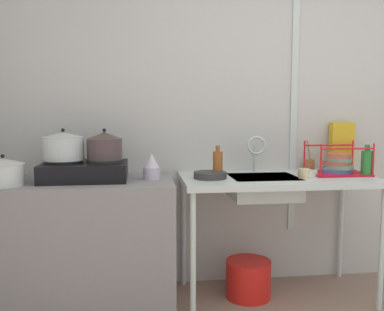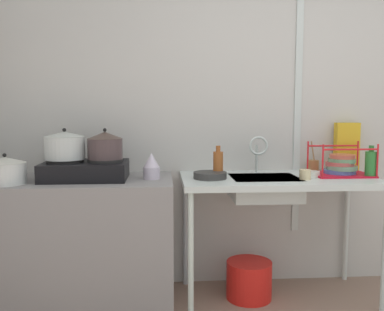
{
  "view_description": "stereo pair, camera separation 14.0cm",
  "coord_description": "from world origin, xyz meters",
  "px_view_note": "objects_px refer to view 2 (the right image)",
  "views": [
    {
      "loc": [
        -1.2,
        -1.37,
        1.3
      ],
      "look_at": [
        -0.86,
        1.42,
        1.0
      ],
      "focal_mm": 39.89,
      "sensor_mm": 36.0,
      "label": 1
    },
    {
      "loc": [
        -1.06,
        -1.38,
        1.3
      ],
      "look_at": [
        -0.86,
        1.42,
        1.0
      ],
      "focal_mm": 39.89,
      "sensor_mm": 36.0,
      "label": 2
    }
  ],
  "objects_px": {
    "stove": "(86,170)",
    "bucket_on_floor": "(249,280)",
    "pot_on_left_burner": "(65,145)",
    "cereal_box": "(347,147)",
    "percolator": "(152,166)",
    "dish_rack": "(341,166)",
    "bottle_by_rack": "(371,164)",
    "faucet": "(258,148)",
    "pot_beside_stove": "(5,170)",
    "utensil_jar": "(313,165)",
    "bottle_by_sink": "(218,164)",
    "frying_pan": "(210,175)",
    "cup_by_rack": "(305,174)",
    "pot_on_right_burner": "(105,145)",
    "sink_basin": "(264,188)",
    "small_bowl_on_drainboard": "(310,174)"
  },
  "relations": [
    {
      "from": "pot_beside_stove",
      "to": "percolator",
      "type": "relative_size",
      "value": 1.47
    },
    {
      "from": "pot_on_right_burner",
      "to": "bottle_by_rack",
      "type": "xyz_separation_m",
      "value": [
        1.77,
        -0.06,
        -0.13
      ]
    },
    {
      "from": "pot_beside_stove",
      "to": "pot_on_left_burner",
      "type": "bearing_deg",
      "value": 24.04
    },
    {
      "from": "pot_on_left_burner",
      "to": "cereal_box",
      "type": "relative_size",
      "value": 0.73
    },
    {
      "from": "bucket_on_floor",
      "to": "small_bowl_on_drainboard",
      "type": "bearing_deg",
      "value": -0.25
    },
    {
      "from": "pot_on_left_burner",
      "to": "pot_beside_stove",
      "type": "height_order",
      "value": "pot_on_left_burner"
    },
    {
      "from": "bottle_by_sink",
      "to": "pot_beside_stove",
      "type": "bearing_deg",
      "value": -172.49
    },
    {
      "from": "faucet",
      "to": "cereal_box",
      "type": "relative_size",
      "value": 0.75
    },
    {
      "from": "stove",
      "to": "bucket_on_floor",
      "type": "bearing_deg",
      "value": 0.53
    },
    {
      "from": "stove",
      "to": "dish_rack",
      "type": "xyz_separation_m",
      "value": [
        1.74,
        0.05,
        -0.0
      ]
    },
    {
      "from": "dish_rack",
      "to": "bucket_on_floor",
      "type": "bearing_deg",
      "value": -176.56
    },
    {
      "from": "pot_on_right_burner",
      "to": "cereal_box",
      "type": "xyz_separation_m",
      "value": [
        1.74,
        0.27,
        -0.04
      ]
    },
    {
      "from": "pot_on_left_burner",
      "to": "faucet",
      "type": "relative_size",
      "value": 0.98
    },
    {
      "from": "cup_by_rack",
      "to": "bottle_by_rack",
      "type": "distance_m",
      "value": 0.48
    },
    {
      "from": "cup_by_rack",
      "to": "bottle_by_sink",
      "type": "bearing_deg",
      "value": 165.46
    },
    {
      "from": "sink_basin",
      "to": "small_bowl_on_drainboard",
      "type": "height_order",
      "value": "small_bowl_on_drainboard"
    },
    {
      "from": "pot_on_left_burner",
      "to": "faucet",
      "type": "bearing_deg",
      "value": 7.28
    },
    {
      "from": "sink_basin",
      "to": "dish_rack",
      "type": "xyz_separation_m",
      "value": [
        0.55,
        0.05,
        0.14
      ]
    },
    {
      "from": "frying_pan",
      "to": "utensil_jar",
      "type": "xyz_separation_m",
      "value": [
        0.8,
        0.29,
        0.02
      ]
    },
    {
      "from": "bucket_on_floor",
      "to": "cereal_box",
      "type": "bearing_deg",
      "value": 18.36
    },
    {
      "from": "frying_pan",
      "to": "cup_by_rack",
      "type": "height_order",
      "value": "cup_by_rack"
    },
    {
      "from": "bottle_by_sink",
      "to": "bucket_on_floor",
      "type": "xyz_separation_m",
      "value": [
        0.22,
        -0.02,
        -0.81
      ]
    },
    {
      "from": "dish_rack",
      "to": "bottle_by_rack",
      "type": "distance_m",
      "value": 0.19
    },
    {
      "from": "pot_beside_stove",
      "to": "faucet",
      "type": "relative_size",
      "value": 0.94
    },
    {
      "from": "dish_rack",
      "to": "bottle_by_rack",
      "type": "xyz_separation_m",
      "value": [
        0.16,
        -0.11,
        0.03
      ]
    },
    {
      "from": "faucet",
      "to": "cereal_box",
      "type": "distance_m",
      "value": 0.7
    },
    {
      "from": "cup_by_rack",
      "to": "bucket_on_floor",
      "type": "distance_m",
      "value": 0.83
    },
    {
      "from": "pot_on_right_burner",
      "to": "bottle_by_sink",
      "type": "relative_size",
      "value": 1.09
    },
    {
      "from": "stove",
      "to": "dish_rack",
      "type": "bearing_deg",
      "value": 1.61
    },
    {
      "from": "stove",
      "to": "percolator",
      "type": "bearing_deg",
      "value": -1.93
    },
    {
      "from": "utensil_jar",
      "to": "cup_by_rack",
      "type": "bearing_deg",
      "value": -116.61
    },
    {
      "from": "small_bowl_on_drainboard",
      "to": "sink_basin",
      "type": "bearing_deg",
      "value": -178.19
    },
    {
      "from": "cup_by_rack",
      "to": "small_bowl_on_drainboard",
      "type": "xyz_separation_m",
      "value": [
        0.07,
        0.12,
        -0.02
      ]
    },
    {
      "from": "bottle_by_rack",
      "to": "pot_on_left_burner",
      "type": "bearing_deg",
      "value": 178.39
    },
    {
      "from": "bottle_by_rack",
      "to": "frying_pan",
      "type": "bearing_deg",
      "value": 178.6
    },
    {
      "from": "percolator",
      "to": "faucet",
      "type": "bearing_deg",
      "value": 13.63
    },
    {
      "from": "pot_on_right_burner",
      "to": "bottle_by_rack",
      "type": "distance_m",
      "value": 1.77
    },
    {
      "from": "percolator",
      "to": "cereal_box",
      "type": "distance_m",
      "value": 1.47
    },
    {
      "from": "pot_on_right_burner",
      "to": "percolator",
      "type": "xyz_separation_m",
      "value": [
        0.3,
        -0.01,
        -0.14
      ]
    },
    {
      "from": "percolator",
      "to": "bottle_by_sink",
      "type": "distance_m",
      "value": 0.45
    },
    {
      "from": "cereal_box",
      "to": "pot_beside_stove",
      "type": "bearing_deg",
      "value": -170.1
    },
    {
      "from": "pot_beside_stove",
      "to": "faucet",
      "type": "distance_m",
      "value": 1.67
    },
    {
      "from": "sink_basin",
      "to": "percolator",
      "type": "bearing_deg",
      "value": -179.02
    },
    {
      "from": "bucket_on_floor",
      "to": "percolator",
      "type": "bearing_deg",
      "value": -177.88
    },
    {
      "from": "pot_on_left_burner",
      "to": "cereal_box",
      "type": "bearing_deg",
      "value": 7.62
    },
    {
      "from": "pot_on_right_burner",
      "to": "cereal_box",
      "type": "relative_size",
      "value": 0.65
    },
    {
      "from": "pot_beside_stove",
      "to": "utensil_jar",
      "type": "relative_size",
      "value": 1.13
    },
    {
      "from": "frying_pan",
      "to": "utensil_jar",
      "type": "relative_size",
      "value": 1.0
    },
    {
      "from": "cup_by_rack",
      "to": "frying_pan",
      "type": "bearing_deg",
      "value": 172.27
    },
    {
      "from": "cup_by_rack",
      "to": "bottle_by_rack",
      "type": "bearing_deg",
      "value": 6.93
    }
  ]
}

